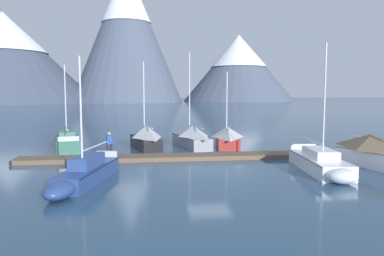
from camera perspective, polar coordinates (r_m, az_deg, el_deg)
name	(u,v)px	position (r m, az deg, el deg)	size (l,w,h in m)	color
ground_plane	(209,170)	(22.24, 2.73, -6.59)	(700.00, 700.00, 0.00)	#2D4C6B
mountain_west_summit	(4,55)	(200.17, -27.15, 10.01)	(86.35, 86.35, 43.15)	#424C60
mountain_central_massif	(127,31)	(196.32, -10.12, 14.65)	(56.49, 56.49, 69.63)	#4C566B
mountain_shoulder_ridge	(239,66)	(214.82, 7.24, 9.48)	(63.15, 63.15, 37.75)	#4C566B
dock	(197,157)	(26.05, 0.77, -4.48)	(24.65, 3.19, 0.30)	brown
sailboat_nearest_berth	(67,141)	(32.76, -18.88, -1.90)	(2.93, 7.12, 6.97)	#336B56
sailboat_second_berth	(84,174)	(19.64, -16.39, -6.80)	(3.28, 7.39, 6.45)	navy
sailboat_mid_dock_port	(145,137)	(31.11, -7.35, -1.45)	(2.72, 6.77, 7.23)	black
sailboat_mid_dock_starboard	(191,136)	(31.78, -0.23, -1.32)	(2.76, 7.29, 8.07)	#93939E
sailboat_far_berth	(227,136)	(32.68, 5.43, -1.31)	(3.16, 7.51, 6.52)	#B2332D
sailboat_outer_slip	(321,163)	(22.95, 19.44, -5.12)	(2.82, 7.17, 7.49)	white
sailboat_end_of_dock	(380,153)	(25.31, 27.16, -3.47)	(2.85, 7.16, 8.41)	silver
person_on_dock	(109,143)	(25.68, -12.71, -2.24)	(0.57, 0.32, 1.69)	#232328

